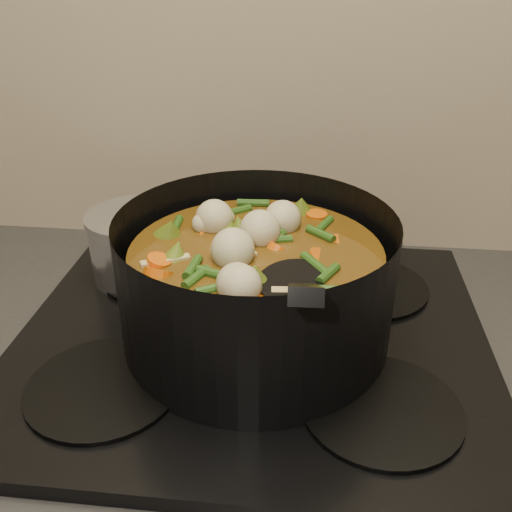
# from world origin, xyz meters

# --- Properties ---
(stovetop) EXTENTS (0.62, 0.54, 0.03)m
(stovetop) POSITION_xyz_m (0.00, 1.93, 0.92)
(stovetop) COLOR black
(stovetop) RESTS_ON counter
(stockpot) EXTENTS (0.39, 0.48, 0.25)m
(stockpot) POSITION_xyz_m (0.01, 1.92, 1.01)
(stockpot) COLOR black
(stockpot) RESTS_ON stovetop
(saucepan) EXTENTS (0.15, 0.15, 0.13)m
(saucepan) POSITION_xyz_m (-0.19, 2.06, 0.98)
(saucepan) COLOR silver
(saucepan) RESTS_ON stovetop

